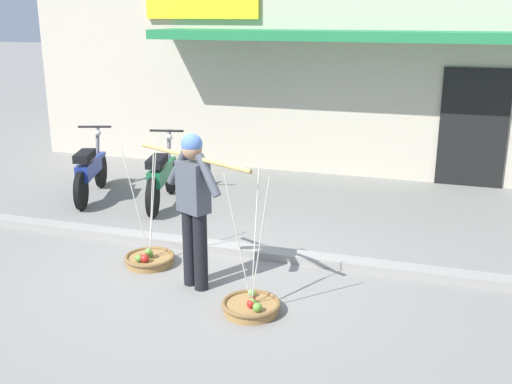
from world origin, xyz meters
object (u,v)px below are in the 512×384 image
object	(u,v)px
fruit_basket_right_side	(149,258)
fruit_basket_left_side	(251,305)
fruit_vendor	(194,201)
motorcycle_second_in_row	(161,176)
motorcycle_nearest_shop	(90,170)

from	to	relation	value
fruit_basket_right_side	fruit_basket_left_side	bearing A→B (deg)	-26.22
fruit_vendor	motorcycle_second_in_row	world-z (taller)	fruit_vendor
fruit_basket_left_side	motorcycle_second_in_row	size ratio (longest dim) A/B	0.81
fruit_basket_left_side	motorcycle_second_in_row	bearing A→B (deg)	129.79
fruit_vendor	fruit_basket_right_side	distance (m)	1.23
fruit_vendor	fruit_basket_left_side	world-z (taller)	fruit_vendor
fruit_vendor	fruit_basket_left_side	distance (m)	1.24
motorcycle_nearest_shop	fruit_basket_right_side	bearing A→B (deg)	-44.77
fruit_basket_left_side	motorcycle_second_in_row	distance (m)	3.81
fruit_vendor	motorcycle_nearest_shop	world-z (taller)	fruit_vendor
fruit_basket_right_side	motorcycle_nearest_shop	distance (m)	3.04
fruit_basket_left_side	motorcycle_nearest_shop	bearing A→B (deg)	141.89
motorcycle_second_in_row	fruit_vendor	bearing A→B (deg)	-56.70
motorcycle_nearest_shop	motorcycle_second_in_row	distance (m)	1.24
fruit_vendor	motorcycle_second_in_row	size ratio (longest dim) A/B	0.95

